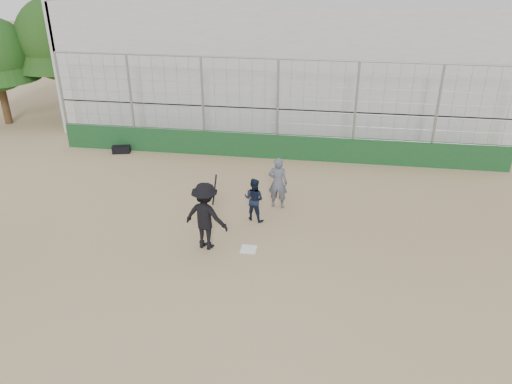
# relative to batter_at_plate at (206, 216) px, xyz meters

# --- Properties ---
(ground) EXTENTS (90.00, 90.00, 0.00)m
(ground) POSITION_rel_batter_at_plate_xyz_m (1.21, 0.02, -1.00)
(ground) COLOR olive
(ground) RESTS_ON ground
(home_plate) EXTENTS (0.44, 0.44, 0.02)m
(home_plate) POSITION_rel_batter_at_plate_xyz_m (1.21, 0.02, -0.99)
(home_plate) COLOR white
(home_plate) RESTS_ON ground
(backstop) EXTENTS (18.10, 0.25, 4.04)m
(backstop) POSITION_rel_batter_at_plate_xyz_m (1.21, 7.02, -0.04)
(backstop) COLOR #123A19
(backstop) RESTS_ON ground
(bleachers) EXTENTS (20.25, 6.70, 6.98)m
(bleachers) POSITION_rel_batter_at_plate_xyz_m (1.21, 11.97, 1.92)
(bleachers) COLOR #A0A0A0
(bleachers) RESTS_ON ground
(tree_left) EXTENTS (4.48, 4.48, 7.00)m
(tree_left) POSITION_rel_batter_at_plate_xyz_m (-9.79, 11.02, 3.39)
(tree_left) COLOR #3C2916
(tree_left) RESTS_ON ground
(batter_at_plate) EXTENTS (1.44, 1.04, 2.12)m
(batter_at_plate) POSITION_rel_batter_at_plate_xyz_m (0.00, 0.00, 0.00)
(batter_at_plate) COLOR black
(batter_at_plate) RESTS_ON ground
(catcher_crouched) EXTENTS (0.85, 0.76, 0.99)m
(catcher_crouched) POSITION_rel_batter_at_plate_xyz_m (1.09, 1.76, -0.51)
(catcher_crouched) COLOR black
(catcher_crouched) RESTS_ON ground
(umpire) EXTENTS (0.67, 0.47, 1.57)m
(umpire) POSITION_rel_batter_at_plate_xyz_m (1.72, 2.76, -0.22)
(umpire) COLOR #494E5C
(umpire) RESTS_ON ground
(equipment_bag) EXTENTS (0.78, 0.48, 0.35)m
(equipment_bag) POSITION_rel_batter_at_plate_xyz_m (-5.29, 6.58, -0.84)
(equipment_bag) COLOR black
(equipment_bag) RESTS_ON ground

